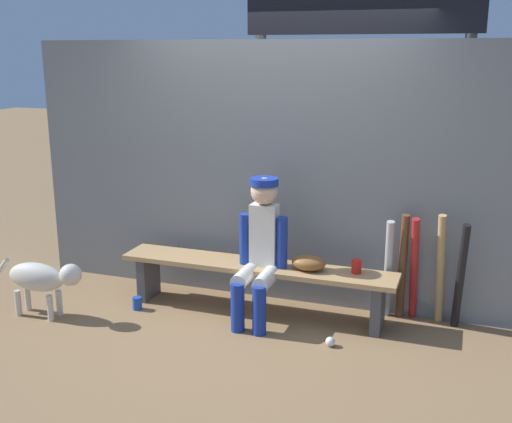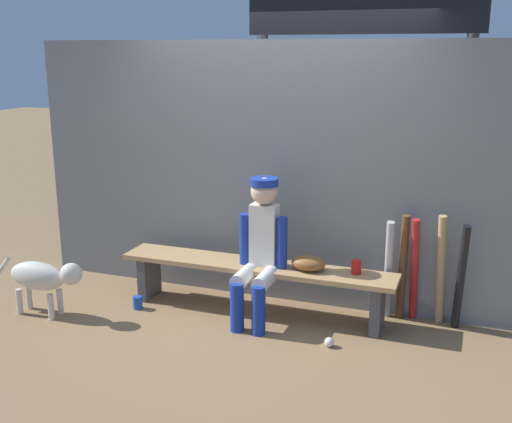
% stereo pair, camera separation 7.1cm
% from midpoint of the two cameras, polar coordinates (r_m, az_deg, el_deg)
% --- Properties ---
extents(ground_plane, '(30.00, 30.00, 0.00)m').
position_cam_midpoint_polar(ground_plane, '(5.34, -0.38, -9.24)').
color(ground_plane, olive).
extents(chainlink_fence, '(4.47, 0.03, 2.24)m').
position_cam_midpoint_polar(chainlink_fence, '(5.34, 0.94, 3.40)').
color(chainlink_fence, slate).
rests_on(chainlink_fence, ground_plane).
extents(dugout_bench, '(2.34, 0.36, 0.44)m').
position_cam_midpoint_polar(dugout_bench, '(5.21, -0.39, -5.82)').
color(dugout_bench, tan).
rests_on(dugout_bench, ground_plane).
extents(player_seated, '(0.41, 0.55, 1.17)m').
position_cam_midpoint_polar(player_seated, '(5.00, -0.06, -3.18)').
color(player_seated, silver).
rests_on(player_seated, ground_plane).
extents(baseball_glove, '(0.28, 0.20, 0.12)m').
position_cam_midpoint_polar(baseball_glove, '(5.03, 4.46, -4.73)').
color(baseball_glove, brown).
rests_on(baseball_glove, dugout_bench).
extents(bat_aluminum_silver, '(0.09, 0.21, 0.86)m').
position_cam_midpoint_polar(bat_aluminum_silver, '(5.18, 11.66, -5.22)').
color(bat_aluminum_silver, '#B7B7BC').
rests_on(bat_aluminum_silver, ground_plane).
extents(bat_wood_dark, '(0.09, 0.17, 0.91)m').
position_cam_midpoint_polar(bat_wood_dark, '(5.19, 12.91, -4.97)').
color(bat_wood_dark, brown).
rests_on(bat_wood_dark, ground_plane).
extents(bat_aluminum_red, '(0.07, 0.24, 0.89)m').
position_cam_midpoint_polar(bat_aluminum_red, '(5.18, 13.92, -5.15)').
color(bat_aluminum_red, '#B22323').
rests_on(bat_aluminum_red, ground_plane).
extents(bat_wood_tan, '(0.10, 0.20, 0.93)m').
position_cam_midpoint_polar(bat_wood_tan, '(5.16, 16.19, -5.15)').
color(bat_wood_tan, tan).
rests_on(bat_wood_tan, ground_plane).
extents(bat_aluminum_black, '(0.11, 0.23, 0.89)m').
position_cam_midpoint_polar(bat_aluminum_black, '(5.11, 17.87, -5.72)').
color(bat_aluminum_black, black).
rests_on(bat_aluminum_black, ground_plane).
extents(baseball, '(0.07, 0.07, 0.07)m').
position_cam_midpoint_polar(baseball, '(4.79, 6.41, -11.79)').
color(baseball, white).
rests_on(baseball, ground_plane).
extents(cup_on_ground, '(0.08, 0.08, 0.11)m').
position_cam_midpoint_polar(cup_on_ground, '(5.48, -11.21, -8.26)').
color(cup_on_ground, '#1E47AD').
rests_on(cup_on_ground, ground_plane).
extents(cup_on_bench, '(0.08, 0.08, 0.11)m').
position_cam_midpoint_polar(cup_on_bench, '(5.01, 8.81, -5.02)').
color(cup_on_bench, red).
rests_on(cup_on_bench, dugout_bench).
extents(scoreboard, '(2.39, 0.27, 3.28)m').
position_cam_midpoint_polar(scoreboard, '(5.80, 9.90, 15.95)').
color(scoreboard, '#3F3F42').
rests_on(scoreboard, ground_plane).
extents(dog, '(0.84, 0.20, 0.49)m').
position_cam_midpoint_polar(dog, '(5.45, -19.40, -5.80)').
color(dog, beige).
rests_on(dog, ground_plane).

